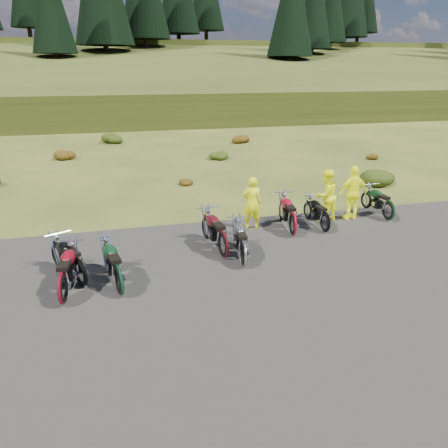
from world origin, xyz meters
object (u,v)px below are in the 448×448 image
object	(u,v)px
motorcycle_3	(244,267)
motorcycle_7	(387,221)
motorcycle_0	(82,287)
person_middle	(252,204)

from	to	relation	value
motorcycle_3	motorcycle_7	xyz separation A→B (m)	(6.04, 2.34, 0.00)
motorcycle_3	motorcycle_7	size ratio (longest dim) A/B	1.00
motorcycle_0	person_middle	bearing A→B (deg)	-89.18
motorcycle_3	person_middle	world-z (taller)	person_middle
motorcycle_7	person_middle	bearing A→B (deg)	83.35
motorcycle_7	person_middle	distance (m)	5.02
motorcycle_0	motorcycle_3	world-z (taller)	motorcycle_0
motorcycle_0	person_middle	size ratio (longest dim) A/B	1.19
motorcycle_3	person_middle	distance (m)	3.11
person_middle	motorcycle_3	bearing A→B (deg)	76.73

